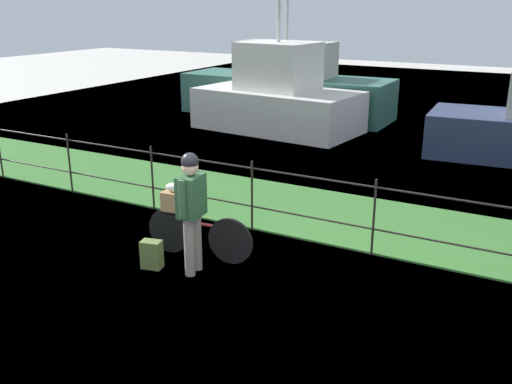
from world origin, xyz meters
TOP-DOWN VIEW (x-y plane):
  - ground_plane at (0.00, 0.00)m, footprint 60.00×60.00m
  - grass_strip at (0.00, 3.47)m, footprint 27.00×2.40m
  - harbor_water at (0.00, 12.04)m, footprint 30.00×30.00m
  - iron_fence at (0.00, 2.26)m, footprint 18.04×0.04m
  - bicycle_main at (-1.16, 0.98)m, footprint 1.66×0.24m
  - wooden_crate at (-1.52, 0.94)m, footprint 0.37×0.27m
  - terrier_dog at (-1.49, 0.95)m, footprint 0.32×0.17m
  - cyclist_person at (-0.95, 0.55)m, footprint 0.30×0.54m
  - backpack_on_paving at (-1.53, 0.38)m, footprint 0.31×0.24m
  - moored_boat_near at (-4.07, 9.24)m, footprint 4.76×2.79m
  - moored_boat_far at (-4.84, 11.33)m, footprint 6.75×2.11m

SIDE VIEW (x-z plane):
  - ground_plane at x=0.00m, z-range 0.00..0.00m
  - harbor_water at x=0.00m, z-range 0.00..0.00m
  - grass_strip at x=0.00m, z-range 0.00..0.03m
  - backpack_on_paving at x=-1.53m, z-range 0.00..0.40m
  - bicycle_main at x=-1.16m, z-range 0.02..0.69m
  - iron_fence at x=0.00m, z-range 0.09..1.25m
  - wooden_crate at x=-1.52m, z-range 0.67..0.95m
  - moored_boat_far at x=-4.84m, z-range -1.09..2.84m
  - moored_boat_near at x=-4.07m, z-range -1.13..2.92m
  - cyclist_person at x=-0.95m, z-range 0.16..1.84m
  - terrier_dog at x=-1.49m, z-range 0.94..1.12m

